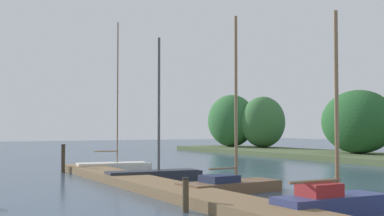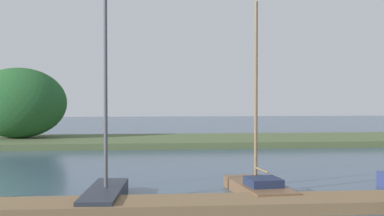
{
  "view_description": "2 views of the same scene",
  "coord_description": "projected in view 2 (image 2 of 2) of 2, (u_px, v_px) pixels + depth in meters",
  "views": [
    {
      "loc": [
        12.87,
        5.29,
        2.37
      ],
      "look_at": [
        -4.23,
        14.52,
        3.13
      ],
      "focal_mm": 47.48,
      "sensor_mm": 36.0,
      "label": 1
    },
    {
      "loc": [
        -6.76,
        -1.47,
        3.37
      ],
      "look_at": [
        -5.25,
        14.27,
        2.97
      ],
      "focal_mm": 47.93,
      "sensor_mm": 36.0,
      "label": 2
    }
  ],
  "objects": [
    {
      "name": "dock_pier",
      "position": [
        369.0,
        202.0,
        15.34
      ],
      "size": [
        30.69,
        1.8,
        0.35
      ],
      "color": "brown",
      "rests_on": "ground"
    },
    {
      "name": "far_shore",
      "position": [
        295.0,
        110.0,
        36.76
      ],
      "size": [
        73.36,
        8.64,
        5.86
      ],
      "color": "#4C5B38",
      "rests_on": "ground"
    },
    {
      "name": "sailboat_1",
      "position": [
        105.0,
        191.0,
        16.07
      ],
      "size": [
        1.36,
        4.44,
        6.46
      ],
      "rotation": [
        0.0,
        0.0,
        1.49
      ],
      "color": "#232833",
      "rests_on": "ground"
    },
    {
      "name": "sailboat_2",
      "position": [
        257.0,
        185.0,
        17.33
      ],
      "size": [
        1.77,
        4.3,
        6.55
      ],
      "rotation": [
        0.0,
        0.0,
        1.67
      ],
      "color": "brown",
      "rests_on": "ground"
    }
  ]
}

